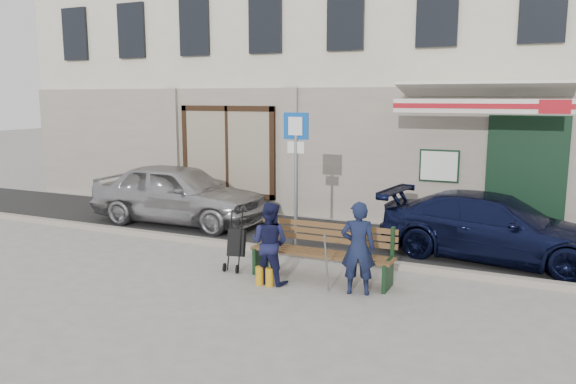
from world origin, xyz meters
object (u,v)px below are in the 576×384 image
Objects in this scene: woman at (270,243)px; stroller at (236,244)px; car_silver at (179,193)px; man at (358,248)px; car_navy at (495,227)px; parking_sign at (296,160)px; bench at (319,252)px.

woman is 0.96m from stroller.
car_silver reaches higher than man.
stroller is at bearing 129.67° from car_navy.
stroller is at bearing -131.27° from car_silver.
car_navy is 4.32m from woman.
woman is at bearing -128.45° from car_silver.
stroller is (-2.30, 0.30, -0.27)m from man.
car_silver is 7.07m from car_navy.
car_navy is 3.14× the size of woman.
man is 1.08× the size of woman.
car_navy is 2.91× the size of man.
woman is (0.34, -1.80, -1.14)m from parking_sign.
car_navy is 3.50m from bench.
parking_sign reaches higher than bench.
car_navy is 3.31m from man.
bench is 1.80× the size of woman.
bench is at bearing -52.20° from parking_sign.
man is (5.35, -2.86, -0.00)m from car_silver.
parking_sign is 1.87× the size of man.
man is at bearing -20.92° from stroller.
woman is at bearing -79.10° from parking_sign.
car_silver is 6.07m from man.
car_navy is 1.74× the size of bench.
car_silver is 3.20× the size of woman.
car_silver is 4.17× the size of stroller.
parking_sign is at bearing 56.46° from stroller.
car_navy is at bearing -137.14° from man.
man is at bearing -43.28° from parking_sign.
parking_sign is (-3.51, -1.14, 1.20)m from car_navy.
man reaches higher than woman.
woman is at bearing 140.22° from car_navy.
car_silver is 3.90m from parking_sign.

